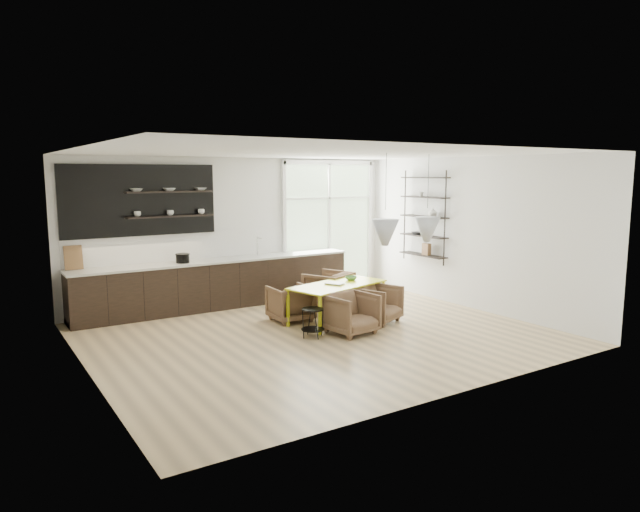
{
  "coord_description": "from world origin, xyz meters",
  "views": [
    {
      "loc": [
        -4.8,
        -7.55,
        2.58
      ],
      "look_at": [
        0.42,
        0.6,
        1.18
      ],
      "focal_mm": 32.0,
      "sensor_mm": 36.0,
      "label": 1
    }
  ],
  "objects": [
    {
      "name": "right_shelving",
      "position": [
        3.36,
        1.17,
        1.65
      ],
      "size": [
        0.26,
        1.22,
        1.9
      ],
      "color": "black",
      "rests_on": "ground"
    },
    {
      "name": "room",
      "position": [
        0.58,
        1.1,
        1.46
      ],
      "size": [
        7.02,
        6.01,
        2.91
      ],
      "color": "#D7B883",
      "rests_on": "ground"
    },
    {
      "name": "armchair_back_right",
      "position": [
        1.14,
        1.43,
        0.36
      ],
      "size": [
        1.02,
        1.03,
        0.72
      ],
      "primitive_type": "imported",
      "rotation": [
        0.0,
        0.0,
        3.55
      ],
      "color": "brown",
      "rests_on": "ground"
    },
    {
      "name": "wire_stool",
      "position": [
        -0.15,
        -0.08,
        0.3
      ],
      "size": [
        0.37,
        0.37,
        0.47
      ],
      "rotation": [
        0.0,
        0.0,
        -0.21
      ],
      "color": "black",
      "rests_on": "ground"
    },
    {
      "name": "dining_table",
      "position": [
        0.76,
        0.56,
        0.62
      ],
      "size": [
        1.96,
        1.26,
        0.66
      ],
      "rotation": [
        0.0,
        0.0,
        0.26
      ],
      "color": "yellow",
      "rests_on": "ground"
    },
    {
      "name": "table_book",
      "position": [
        0.6,
        0.5,
        0.68
      ],
      "size": [
        0.35,
        0.38,
        0.03
      ],
      "primitive_type": "imported",
      "rotation": [
        0.0,
        0.0,
        0.51
      ],
      "color": "white",
      "rests_on": "dining_table"
    },
    {
      "name": "table_bowl",
      "position": [
        1.18,
        0.74,
        0.69
      ],
      "size": [
        0.24,
        0.24,
        0.07
      ],
      "primitive_type": "imported",
      "rotation": [
        0.0,
        0.0,
        0.11
      ],
      "color": "#538C50",
      "rests_on": "dining_table"
    },
    {
      "name": "armchair_front_right",
      "position": [
        1.3,
        0.11,
        0.32
      ],
      "size": [
        0.9,
        0.92,
        0.65
      ],
      "primitive_type": "imported",
      "rotation": [
        0.0,
        0.0,
        0.38
      ],
      "color": "brown",
      "rests_on": "ground"
    },
    {
      "name": "kitchen_run",
      "position": [
        -0.69,
        2.69,
        0.6
      ],
      "size": [
        5.54,
        0.69,
        2.75
      ],
      "color": "black",
      "rests_on": "ground"
    },
    {
      "name": "armchair_front_left",
      "position": [
        0.48,
        -0.24,
        0.33
      ],
      "size": [
        0.79,
        0.81,
        0.66
      ],
      "primitive_type": "imported",
      "rotation": [
        0.0,
        0.0,
        0.12
      ],
      "color": "brown",
      "rests_on": "ground"
    },
    {
      "name": "armchair_back_left",
      "position": [
        0.06,
        1.01,
        0.32
      ],
      "size": [
        0.71,
        0.72,
        0.63
      ],
      "primitive_type": "imported",
      "rotation": [
        0.0,
        0.0,
        3.1
      ],
      "color": "brown",
      "rests_on": "ground"
    }
  ]
}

